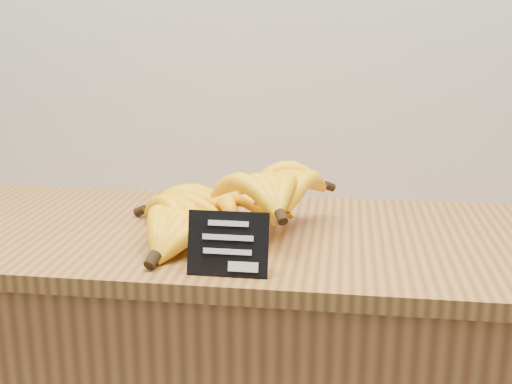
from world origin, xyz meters
name	(u,v)px	position (x,y,z in m)	size (l,w,h in m)	color
counter_top	(260,238)	(-0.15, 2.75, 0.92)	(1.42, 0.54, 0.03)	olive
chalkboard_sign	(228,244)	(-0.17, 2.53, 0.98)	(0.13, 0.01, 0.10)	black
banana_pile	(225,205)	(-0.22, 2.73, 0.98)	(0.43, 0.39, 0.12)	yellow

